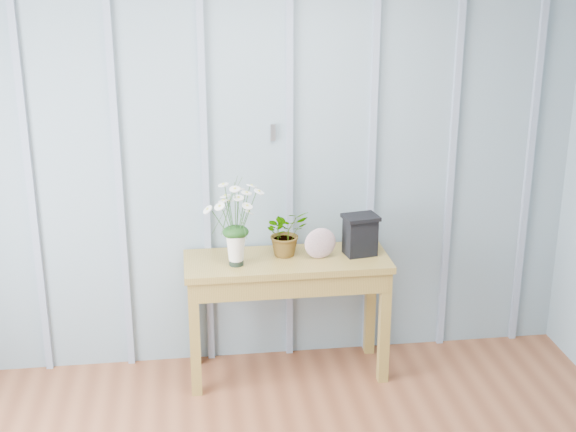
{
  "coord_description": "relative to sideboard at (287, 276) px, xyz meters",
  "views": [
    {
      "loc": [
        -0.37,
        -2.32,
        2.51
      ],
      "look_at": [
        0.2,
        1.94,
        1.03
      ],
      "focal_mm": 50.0,
      "sensor_mm": 36.0,
      "label": 1
    }
  ],
  "objects": [
    {
      "name": "room_shell",
      "position": [
        -0.2,
        -1.08,
        1.35
      ],
      "size": [
        4.0,
        4.5,
        2.5
      ],
      "color": "#8197A3",
      "rests_on": "ground"
    },
    {
      "name": "sideboard",
      "position": [
        0.0,
        0.0,
        0.0
      ],
      "size": [
        1.2,
        0.45,
        0.75
      ],
      "color": "olive",
      "rests_on": "ground"
    },
    {
      "name": "daisy_vase",
      "position": [
        -0.3,
        -0.06,
        0.44
      ],
      "size": [
        0.37,
        0.28,
        0.52
      ],
      "color": "black",
      "rests_on": "sideboard"
    },
    {
      "name": "spider_plant",
      "position": [
        0.0,
        0.06,
        0.26
      ],
      "size": [
        0.31,
        0.29,
        0.28
      ],
      "primitive_type": "imported",
      "rotation": [
        0.0,
        0.0,
        0.3
      ],
      "color": "#113811",
      "rests_on": "sideboard"
    },
    {
      "name": "felt_disc_vessel",
      "position": [
        0.19,
        -0.02,
        0.21
      ],
      "size": [
        0.19,
        0.07,
        0.19
      ],
      "primitive_type": "ellipsoid",
      "rotation": [
        0.0,
        0.0,
        0.1
      ],
      "color": "#8C4F66",
      "rests_on": "sideboard"
    },
    {
      "name": "carved_box",
      "position": [
        0.44,
        0.01,
        0.24
      ],
      "size": [
        0.22,
        0.19,
        0.24
      ],
      "color": "black",
      "rests_on": "sideboard"
    }
  ]
}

